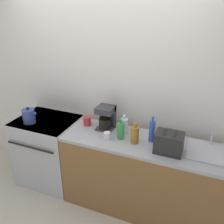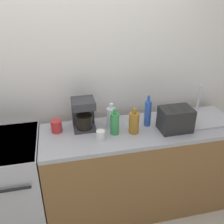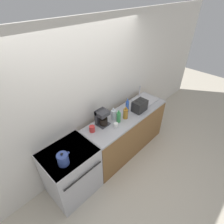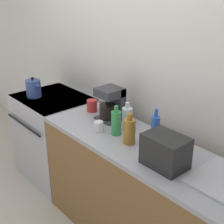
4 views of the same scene
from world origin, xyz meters
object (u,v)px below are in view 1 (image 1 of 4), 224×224
bottle_clear (124,126)px  bottle_amber (135,134)px  kettle (29,116)px  bottle_green (121,131)px  cup_red (87,121)px  stove (49,150)px  coffee_maker (106,117)px  bottle_blue (152,131)px  toaster (169,143)px  cup_white (107,136)px

bottle_clear → bottle_amber: bottle_amber is taller
kettle → bottle_amber: (1.35, 0.05, 0.01)m
bottle_green → cup_red: (-0.49, 0.14, -0.05)m
kettle → cup_red: size_ratio=1.97×
stove → bottle_clear: bottle_clear is taller
coffee_maker → bottle_blue: size_ratio=0.96×
toaster → bottle_green: size_ratio=1.17×
bottle_green → bottle_blue: bearing=13.3°
stove → bottle_amber: size_ratio=3.95×
kettle → bottle_clear: bearing=9.2°
bottle_green → cup_white: bearing=-154.7°
toaster → bottle_clear: bearing=161.7°
kettle → cup_white: size_ratio=2.60×
bottle_blue → cup_white: size_ratio=3.64×
coffee_maker → cup_white: size_ratio=3.50×
bottle_blue → cup_red: bottle_blue is taller
toaster → cup_red: toaster is taller
stove → bottle_amber: (1.21, -0.08, 0.55)m
stove → bottle_amber: 1.33m
coffee_maker → cup_red: 0.26m
coffee_maker → kettle: bearing=-165.9°
stove → kettle: kettle is taller
bottle_green → stove: bearing=176.7°
kettle → toaster: toaster is taller
kettle → bottle_blue: size_ratio=0.71×
coffee_maker → bottle_blue: 0.58m
cup_red → bottle_blue: bearing=-4.6°
stove → coffee_maker: (0.80, 0.11, 0.60)m
bottle_amber → cup_red: size_ratio=2.19×
toaster → coffee_maker: (-0.78, 0.22, 0.04)m
stove → cup_red: bearing=8.7°
kettle → bottle_blue: bottle_blue is taller
cup_white → cup_red: 0.41m
stove → kettle: bearing=-137.1°
bottle_green → bottle_amber: size_ratio=1.02×
toaster → coffee_maker: 0.82m
toaster → bottle_blue: bottle_blue is taller
bottle_green → cup_white: size_ratio=2.95×
toaster → cup_white: toaster is taller
toaster → bottle_blue: size_ratio=0.94×
kettle → toaster: (1.72, 0.01, 0.02)m
toaster → cup_red: (-1.03, 0.20, -0.05)m
toaster → cup_red: bearing=168.8°
coffee_maker → cup_white: 0.28m
kettle → stove: bearing=42.9°
cup_red → cup_white: bearing=-30.4°
bottle_amber → cup_white: size_ratio=2.90×
bottle_clear → bottle_amber: size_ratio=0.99×
cup_white → cup_red: bearing=149.6°
kettle → cup_white: (1.05, 0.01, -0.05)m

